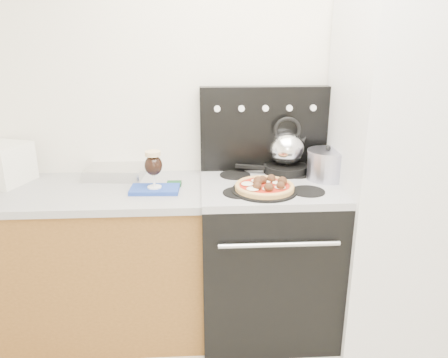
{
  "coord_description": "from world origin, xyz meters",
  "views": [
    {
      "loc": [
        -0.31,
        -1.1,
        1.72
      ],
      "look_at": [
        -0.18,
        1.05,
        0.99
      ],
      "focal_mm": 35.0,
      "sensor_mm": 36.0,
      "label": 1
    }
  ],
  "objects": [
    {
      "name": "beer_glass",
      "position": [
        -0.55,
        1.13,
        1.03
      ],
      "size": [
        0.11,
        0.11,
        0.21
      ],
      "primitive_type": null,
      "rotation": [
        0.0,
        0.0,
        -0.21
      ],
      "color": "black",
      "rests_on": "oven_mitt"
    },
    {
      "name": "fridge",
      "position": [
        0.78,
        1.15,
        0.95
      ],
      "size": [
        0.64,
        0.68,
        1.9
      ],
      "primitive_type": "cube",
      "color": "silver",
      "rests_on": "ground"
    },
    {
      "name": "pizza_pan",
      "position": [
        0.03,
        1.05,
        0.93
      ],
      "size": [
        0.37,
        0.37,
        0.01
      ],
      "primitive_type": "cylinder",
      "rotation": [
        0.0,
        0.0,
        0.07
      ],
      "color": "black",
      "rests_on": "cooktop"
    },
    {
      "name": "pizza",
      "position": [
        0.03,
        1.05,
        0.95
      ],
      "size": [
        0.33,
        0.33,
        0.04
      ],
      "primitive_type": null,
      "rotation": [
        0.0,
        0.0,
        -0.06
      ],
      "color": "tan",
      "rests_on": "pizza_pan"
    },
    {
      "name": "stock_pot",
      "position": [
        0.41,
        1.23,
        1.0
      ],
      "size": [
        0.27,
        0.27,
        0.16
      ],
      "primitive_type": "cylinder",
      "rotation": [
        0.0,
        0.0,
        0.24
      ],
      "color": "#AEAEC5",
      "rests_on": "cooktop"
    },
    {
      "name": "backguard",
      "position": [
        0.08,
        1.45,
        1.17
      ],
      "size": [
        0.76,
        0.08,
        0.5
      ],
      "primitive_type": "cube",
      "color": "black",
      "rests_on": "cooktop"
    },
    {
      "name": "cooktop",
      "position": [
        0.08,
        1.18,
        0.9
      ],
      "size": [
        0.76,
        0.65,
        0.04
      ],
      "primitive_type": "cube",
      "color": "#ADADB2",
      "rests_on": "stove_body"
    },
    {
      "name": "countertop",
      "position": [
        -1.02,
        1.2,
        0.88
      ],
      "size": [
        1.48,
        0.63,
        0.04
      ],
      "primitive_type": "cube",
      "color": "#A6A6A8",
      "rests_on": "base_cabinet"
    },
    {
      "name": "oven_mitt",
      "position": [
        -0.55,
        1.13,
        0.91
      ],
      "size": [
        0.27,
        0.16,
        0.02
      ],
      "primitive_type": "cube",
      "rotation": [
        0.0,
        0.0,
        -0.04
      ],
      "color": "#213FA5",
      "rests_on": "countertop"
    },
    {
      "name": "room_shell",
      "position": [
        0.0,
        0.29,
        1.25
      ],
      "size": [
        3.52,
        3.01,
        2.52
      ],
      "color": "beige",
      "rests_on": "ground"
    },
    {
      "name": "foil_sheet",
      "position": [
        -0.8,
        1.4,
        0.93
      ],
      "size": [
        0.35,
        0.27,
        0.07
      ],
      "primitive_type": "cube",
      "rotation": [
        0.0,
        0.0,
        -0.1
      ],
      "color": "white",
      "rests_on": "countertop"
    },
    {
      "name": "stove_body",
      "position": [
        0.08,
        1.18,
        0.44
      ],
      "size": [
        0.76,
        0.65,
        0.88
      ],
      "primitive_type": "cube",
      "color": "black",
      "rests_on": "ground"
    },
    {
      "name": "base_cabinet",
      "position": [
        -1.02,
        1.2,
        0.43
      ],
      "size": [
        1.45,
        0.6,
        0.86
      ],
      "primitive_type": "cube",
      "color": "brown",
      "rests_on": "ground"
    },
    {
      "name": "skillet",
      "position": [
        0.21,
        1.37,
        0.94
      ],
      "size": [
        0.32,
        0.32,
        0.05
      ],
      "primitive_type": "cylinder",
      "rotation": [
        0.0,
        0.0,
        -0.28
      ],
      "color": "black",
      "rests_on": "cooktop"
    },
    {
      "name": "tea_kettle",
      "position": [
        0.21,
        1.37,
        1.09
      ],
      "size": [
        0.23,
        0.23,
        0.24
      ],
      "primitive_type": null,
      "rotation": [
        0.0,
        0.0,
        -0.03
      ],
      "color": "silver",
      "rests_on": "skillet"
    }
  ]
}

